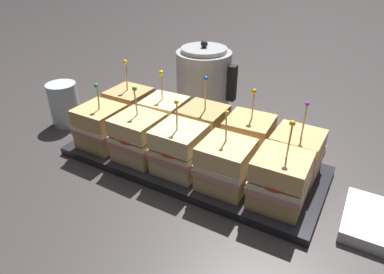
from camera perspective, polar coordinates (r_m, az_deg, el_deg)
The scene contains 15 objects.
ground_plane at distance 0.79m, azimuth 0.00°, elevation -4.46°, with size 6.00×6.00×0.00m, color #383333.
serving_platter at distance 0.79m, azimuth 0.00°, elevation -3.92°, with size 0.59×0.24×0.02m.
sandwich_front_far_left at distance 0.84m, azimuth -14.92°, elevation 1.74°, with size 0.10×0.10×0.16m.
sandwich_front_left at distance 0.77m, azimuth -8.91°, elevation -0.08°, with size 0.10×0.10×0.17m.
sandwich_front_center at distance 0.72m, azimuth -1.99°, elevation -2.15°, with size 0.10×0.10×0.17m.
sandwich_front_right at distance 0.68m, azimuth 5.62°, elevation -4.66°, with size 0.10×0.10×0.16m.
sandwich_front_far_right at distance 0.65m, azimuth 14.42°, elevation -7.04°, with size 0.10×0.10×0.17m.
sandwich_back_far_left at distance 0.91m, azimuth -10.29°, elevation 4.68°, with size 0.10×0.10×0.18m.
sandwich_back_left at distance 0.85m, azimuth -4.54°, elevation 3.23°, with size 0.10×0.10×0.17m.
sandwich_back_center at distance 0.80m, azimuth 1.85°, elevation 1.49°, with size 0.10×0.10×0.18m.
sandwich_back_right at distance 0.76m, azimuth 9.34°, elevation -0.44°, with size 0.10×0.10×0.17m.
sandwich_back_far_right at distance 0.74m, azimuth 16.92°, elevation -2.79°, with size 0.10×0.10×0.17m.
kettle_steel at distance 1.03m, azimuth 1.99°, elevation 9.63°, with size 0.18×0.16×0.20m.
drinking_glass at distance 1.00m, azimuth -20.62°, elevation 5.06°, with size 0.08×0.08×0.12m.
napkin_stack at distance 0.71m, azimuth 29.34°, elevation -12.69°, with size 0.14×0.14×0.02m.
Camera 1 is at (0.32, -0.57, 0.45)m, focal length 32.00 mm.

